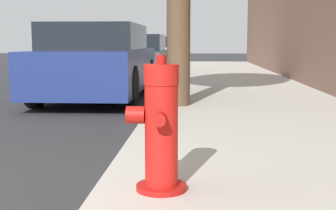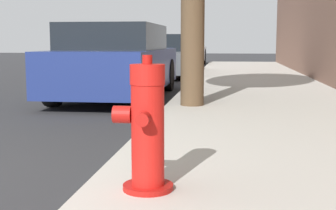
{
  "view_description": "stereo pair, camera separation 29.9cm",
  "coord_description": "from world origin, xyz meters",
  "px_view_note": "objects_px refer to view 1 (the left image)",
  "views": [
    {
      "loc": [
        2.68,
        -2.57,
        1.08
      ],
      "look_at": [
        2.43,
        1.55,
        0.51
      ],
      "focal_mm": 50.0,
      "sensor_mm": 36.0,
      "label": 1
    },
    {
      "loc": [
        2.97,
        -2.54,
        1.08
      ],
      "look_at": [
        2.43,
        1.55,
        0.51
      ],
      "focal_mm": 50.0,
      "sensor_mm": 36.0,
      "label": 2
    }
  ],
  "objects_px": {
    "parked_car_near": "(99,62)",
    "parked_car_mid": "(136,56)",
    "parked_car_far": "(156,51)",
    "fire_hydrant": "(160,129)"
  },
  "relations": [
    {
      "from": "parked_car_near",
      "to": "parked_car_mid",
      "type": "xyz_separation_m",
      "value": [
        -0.02,
        5.64,
        -0.06
      ]
    },
    {
      "from": "parked_car_near",
      "to": "parked_car_far",
      "type": "relative_size",
      "value": 0.97
    },
    {
      "from": "fire_hydrant",
      "to": "parked_car_near",
      "type": "xyz_separation_m",
      "value": [
        -1.61,
        5.85,
        0.17
      ]
    },
    {
      "from": "fire_hydrant",
      "to": "parked_car_far",
      "type": "relative_size",
      "value": 0.19
    },
    {
      "from": "parked_car_mid",
      "to": "parked_car_far",
      "type": "bearing_deg",
      "value": 89.44
    },
    {
      "from": "fire_hydrant",
      "to": "parked_car_mid",
      "type": "relative_size",
      "value": 0.19
    },
    {
      "from": "parked_car_far",
      "to": "fire_hydrant",
      "type": "bearing_deg",
      "value": -85.08
    },
    {
      "from": "fire_hydrant",
      "to": "parked_car_mid",
      "type": "height_order",
      "value": "parked_car_mid"
    },
    {
      "from": "fire_hydrant",
      "to": "parked_car_near",
      "type": "relative_size",
      "value": 0.2
    },
    {
      "from": "parked_car_near",
      "to": "parked_car_mid",
      "type": "height_order",
      "value": "parked_car_near"
    }
  ]
}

